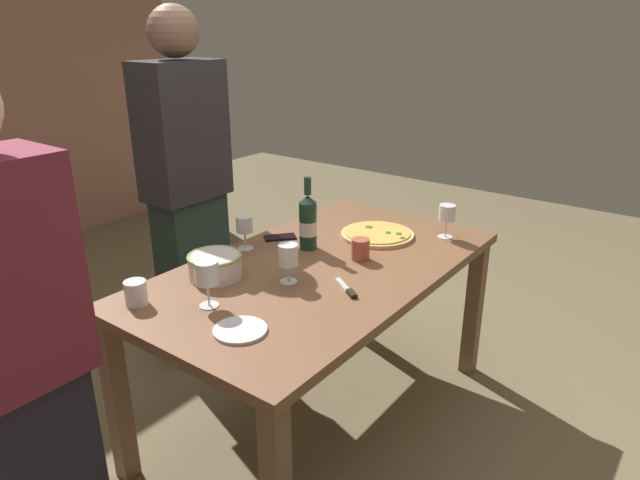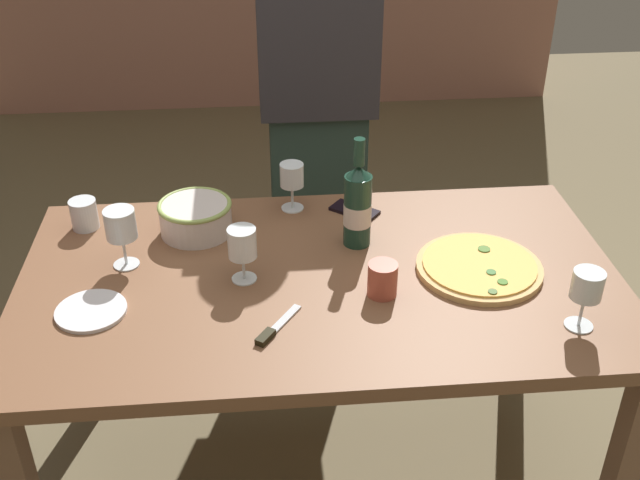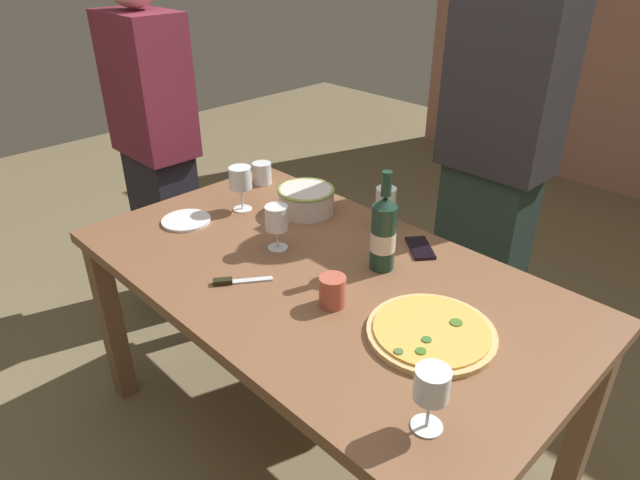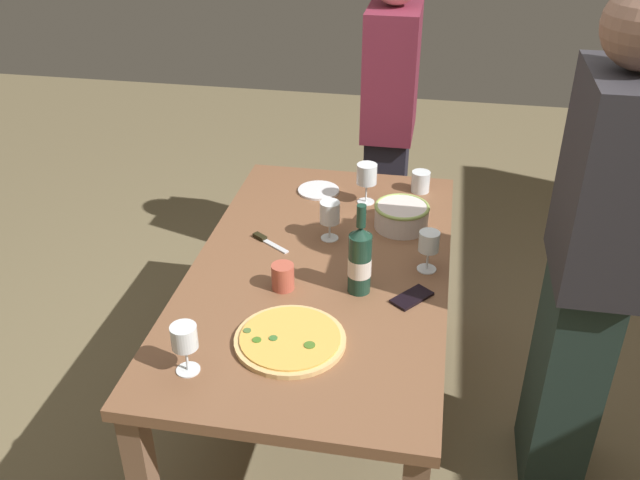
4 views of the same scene
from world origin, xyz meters
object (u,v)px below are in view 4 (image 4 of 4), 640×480
at_px(wine_glass_far_right, 331,214).
at_px(wine_glass_far_left, 184,340).
at_px(person_host, 389,127).
at_px(pizza, 290,339).
at_px(cup_ceramic, 283,277).
at_px(pizza_knife, 266,241).
at_px(person_guest_left, 591,265).
at_px(side_plate, 319,190).
at_px(serving_bowl, 402,215).
at_px(dining_table, 320,289).
at_px(wine_bottle, 360,259).
at_px(wine_glass_by_bottle, 367,176).
at_px(cup_amber, 421,182).
at_px(cell_phone, 412,297).
at_px(wine_glass_near_pizza, 429,244).

bearing_deg(wine_glass_far_right, wine_glass_far_left, -19.03).
bearing_deg(wine_glass_far_left, person_host, 167.47).
bearing_deg(pizza, cup_ceramic, -162.94).
xyz_separation_m(pizza_knife, person_host, (-1.05, 0.35, 0.07)).
bearing_deg(person_guest_left, side_plate, -28.74).
bearing_deg(serving_bowl, pizza_knife, -67.21).
distance_m(cup_ceramic, pizza_knife, 0.31).
xyz_separation_m(dining_table, wine_bottle, (0.12, 0.15, 0.22)).
height_order(pizza, wine_bottle, wine_bottle).
bearing_deg(pizza_knife, dining_table, 59.95).
relative_size(wine_glass_far_right, side_plate, 0.87).
bearing_deg(side_plate, wine_glass_by_bottle, 73.86).
xyz_separation_m(pizza, cup_amber, (-1.09, 0.33, 0.03)).
distance_m(cup_ceramic, cell_phone, 0.43).
bearing_deg(wine_glass_by_bottle, person_host, 177.69).
bearing_deg(side_plate, person_guest_left, 56.71).
height_order(cup_amber, person_guest_left, person_guest_left).
height_order(pizza_knife, person_guest_left, person_guest_left).
distance_m(wine_glass_far_right, person_guest_left, 0.92).
relative_size(cup_amber, cell_phone, 0.62).
distance_m(serving_bowl, pizza_knife, 0.53).
height_order(pizza, wine_glass_far_right, wine_glass_far_right).
relative_size(cup_ceramic, person_guest_left, 0.05).
bearing_deg(wine_glass_near_pizza, dining_table, -82.12).
height_order(wine_glass_far_left, person_host, person_host).
bearing_deg(wine_glass_far_right, serving_bowl, 118.30).
height_order(serving_bowl, wine_glass_far_left, wine_glass_far_left).
relative_size(wine_bottle, wine_glass_by_bottle, 1.90).
bearing_deg(person_guest_left, pizza, 26.46).
xyz_separation_m(wine_bottle, pizza_knife, (-0.25, -0.38, -0.12)).
bearing_deg(wine_bottle, pizza_knife, -123.22).
relative_size(serving_bowl, wine_bottle, 0.66).
height_order(dining_table, pizza, pizza).
xyz_separation_m(wine_bottle, person_guest_left, (-0.05, 0.72, 0.03)).
bearing_deg(wine_bottle, wine_glass_by_bottle, -174.96).
bearing_deg(wine_glass_by_bottle, wine_glass_far_left, -18.26).
bearing_deg(wine_glass_near_pizza, wine_bottle, -51.98).
bearing_deg(pizza, wine_glass_by_bottle, 173.32).
bearing_deg(side_plate, dining_table, 10.96).
xyz_separation_m(wine_glass_far_right, cell_phone, (0.34, 0.33, -0.10)).
xyz_separation_m(wine_glass_far_left, cup_amber, (-1.27, 0.58, -0.07)).
height_order(wine_bottle, side_plate, wine_bottle).
xyz_separation_m(dining_table, cup_ceramic, (0.15, -0.10, 0.14)).
relative_size(wine_bottle, wine_glass_far_right, 2.09).
height_order(wine_glass_near_pizza, person_guest_left, person_guest_left).
xyz_separation_m(wine_glass_far_left, person_guest_left, (-0.53, 1.15, 0.04)).
height_order(serving_bowl, pizza_knife, serving_bowl).
distance_m(wine_glass_near_pizza, wine_glass_far_left, 0.92).
relative_size(dining_table, pizza_knife, 10.07).
height_order(dining_table, pizza_knife, pizza_knife).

